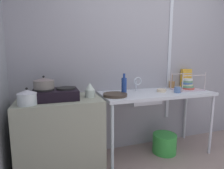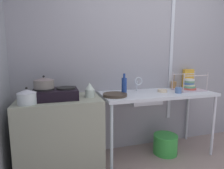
{
  "view_description": "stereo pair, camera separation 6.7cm",
  "coord_description": "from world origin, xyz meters",
  "px_view_note": "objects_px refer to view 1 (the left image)",
  "views": [
    {
      "loc": [
        -1.35,
        -0.93,
        1.35
      ],
      "look_at": [
        -0.65,
        1.19,
        1.0
      ],
      "focal_mm": 29.56,
      "sensor_mm": 36.0,
      "label": 1
    },
    {
      "loc": [
        -1.28,
        -0.95,
        1.35
      ],
      "look_at": [
        -0.65,
        1.19,
        1.0
      ],
      "focal_mm": 29.56,
      "sensor_mm": 36.0,
      "label": 2
    }
  ],
  "objects_px": {
    "cup_by_rack": "(177,90)",
    "pot_beside_stove": "(27,97)",
    "pot_on_left_burner": "(44,83)",
    "percolator": "(90,90)",
    "utensil_jar": "(172,84)",
    "cereal_box": "(186,78)",
    "bucket_on_floor": "(164,143)",
    "small_bowl_on_drainboard": "(162,90)",
    "sink_basin": "(143,98)",
    "frying_pan": "(115,95)",
    "bottle_by_sink": "(124,86)",
    "dish_rack": "(187,85)",
    "stove": "(56,94)",
    "faucet": "(137,82)"
  },
  "relations": [
    {
      "from": "cup_by_rack",
      "to": "pot_beside_stove",
      "type": "bearing_deg",
      "value": -178.52
    },
    {
      "from": "pot_on_left_burner",
      "to": "percolator",
      "type": "relative_size",
      "value": 1.3
    },
    {
      "from": "pot_beside_stove",
      "to": "utensil_jar",
      "type": "xyz_separation_m",
      "value": [
        1.98,
        0.4,
        -0.03
      ]
    },
    {
      "from": "cereal_box",
      "to": "bucket_on_floor",
      "type": "xyz_separation_m",
      "value": [
        -0.54,
        -0.28,
        -0.88
      ]
    },
    {
      "from": "pot_beside_stove",
      "to": "percolator",
      "type": "bearing_deg",
      "value": 12.03
    },
    {
      "from": "pot_beside_stove",
      "to": "bucket_on_floor",
      "type": "xyz_separation_m",
      "value": [
        1.7,
        0.13,
        -0.81
      ]
    },
    {
      "from": "cup_by_rack",
      "to": "small_bowl_on_drainboard",
      "type": "xyz_separation_m",
      "value": [
        -0.16,
        0.12,
        -0.02
      ]
    },
    {
      "from": "pot_beside_stove",
      "to": "cup_by_rack",
      "type": "height_order",
      "value": "pot_beside_stove"
    },
    {
      "from": "sink_basin",
      "to": "frying_pan",
      "type": "distance_m",
      "value": 0.42
    },
    {
      "from": "percolator",
      "to": "bottle_by_sink",
      "type": "distance_m",
      "value": 0.44
    },
    {
      "from": "dish_rack",
      "to": "bucket_on_floor",
      "type": "height_order",
      "value": "dish_rack"
    },
    {
      "from": "cereal_box",
      "to": "cup_by_rack",
      "type": "bearing_deg",
      "value": -132.0
    },
    {
      "from": "stove",
      "to": "percolator",
      "type": "height_order",
      "value": "percolator"
    },
    {
      "from": "frying_pan",
      "to": "percolator",
      "type": "bearing_deg",
      "value": 171.77
    },
    {
      "from": "pot_on_left_burner",
      "to": "bottle_by_sink",
      "type": "distance_m",
      "value": 0.94
    },
    {
      "from": "cereal_box",
      "to": "bucket_on_floor",
      "type": "relative_size",
      "value": 0.85
    },
    {
      "from": "pot_on_left_burner",
      "to": "pot_beside_stove",
      "type": "xyz_separation_m",
      "value": [
        -0.16,
        -0.17,
        -0.11
      ]
    },
    {
      "from": "utensil_jar",
      "to": "faucet",
      "type": "bearing_deg",
      "value": -170.57
    },
    {
      "from": "pot_beside_stove",
      "to": "bottle_by_sink",
      "type": "relative_size",
      "value": 0.71
    },
    {
      "from": "sink_basin",
      "to": "bucket_on_floor",
      "type": "xyz_separation_m",
      "value": [
        0.34,
        -0.03,
        -0.67
      ]
    },
    {
      "from": "sink_basin",
      "to": "cereal_box",
      "type": "xyz_separation_m",
      "value": [
        0.87,
        0.25,
        0.2
      ]
    },
    {
      "from": "pot_beside_stove",
      "to": "bucket_on_floor",
      "type": "bearing_deg",
      "value": 4.27
    },
    {
      "from": "stove",
      "to": "bottle_by_sink",
      "type": "distance_m",
      "value": 0.82
    },
    {
      "from": "sink_basin",
      "to": "frying_pan",
      "type": "height_order",
      "value": "frying_pan"
    },
    {
      "from": "pot_beside_stove",
      "to": "frying_pan",
      "type": "distance_m",
      "value": 0.96
    },
    {
      "from": "pot_beside_stove",
      "to": "dish_rack",
      "type": "distance_m",
      "value": 2.08
    },
    {
      "from": "bucket_on_floor",
      "to": "utensil_jar",
      "type": "bearing_deg",
      "value": 44.57
    },
    {
      "from": "utensil_jar",
      "to": "bucket_on_floor",
      "type": "distance_m",
      "value": 0.88
    },
    {
      "from": "pot_beside_stove",
      "to": "frying_pan",
      "type": "height_order",
      "value": "pot_beside_stove"
    },
    {
      "from": "faucet",
      "to": "sink_basin",
      "type": "bearing_deg",
      "value": -82.26
    },
    {
      "from": "sink_basin",
      "to": "cereal_box",
      "type": "height_order",
      "value": "cereal_box"
    },
    {
      "from": "faucet",
      "to": "bucket_on_floor",
      "type": "bearing_deg",
      "value": -25.46
    },
    {
      "from": "bottle_by_sink",
      "to": "pot_on_left_burner",
      "type": "bearing_deg",
      "value": 179.05
    },
    {
      "from": "percolator",
      "to": "cereal_box",
      "type": "xyz_separation_m",
      "value": [
        1.58,
        0.27,
        0.06
      ]
    },
    {
      "from": "pot_on_left_burner",
      "to": "percolator",
      "type": "xyz_separation_m",
      "value": [
        0.5,
        -0.03,
        -0.1
      ]
    },
    {
      "from": "small_bowl_on_drainboard",
      "to": "bottle_by_sink",
      "type": "relative_size",
      "value": 0.47
    },
    {
      "from": "frying_pan",
      "to": "cup_by_rack",
      "type": "relative_size",
      "value": 3.52
    },
    {
      "from": "percolator",
      "to": "small_bowl_on_drainboard",
      "type": "distance_m",
      "value": 0.99
    },
    {
      "from": "pot_on_left_burner",
      "to": "percolator",
      "type": "distance_m",
      "value": 0.51
    },
    {
      "from": "stove",
      "to": "percolator",
      "type": "bearing_deg",
      "value": -3.86
    },
    {
      "from": "dish_rack",
      "to": "stove",
      "type": "bearing_deg",
      "value": -179.8
    },
    {
      "from": "bottle_by_sink",
      "to": "dish_rack",
      "type": "bearing_deg",
      "value": 1.27
    },
    {
      "from": "sink_basin",
      "to": "dish_rack",
      "type": "relative_size",
      "value": 0.99
    },
    {
      "from": "pot_beside_stove",
      "to": "small_bowl_on_drainboard",
      "type": "xyz_separation_m",
      "value": [
        1.65,
        0.17,
        -0.06
      ]
    },
    {
      "from": "frying_pan",
      "to": "bottle_by_sink",
      "type": "bearing_deg",
      "value": 21.39
    },
    {
      "from": "pot_on_left_burner",
      "to": "bottle_by_sink",
      "type": "relative_size",
      "value": 0.83
    },
    {
      "from": "sink_basin",
      "to": "cup_by_rack",
      "type": "relative_size",
      "value": 4.79
    },
    {
      "from": "small_bowl_on_drainboard",
      "to": "cereal_box",
      "type": "distance_m",
      "value": 0.65
    },
    {
      "from": "stove",
      "to": "bottle_by_sink",
      "type": "xyz_separation_m",
      "value": [
        0.82,
        -0.02,
        0.05
      ]
    },
    {
      "from": "stove",
      "to": "bottle_by_sink",
      "type": "relative_size",
      "value": 1.83
    }
  ]
}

